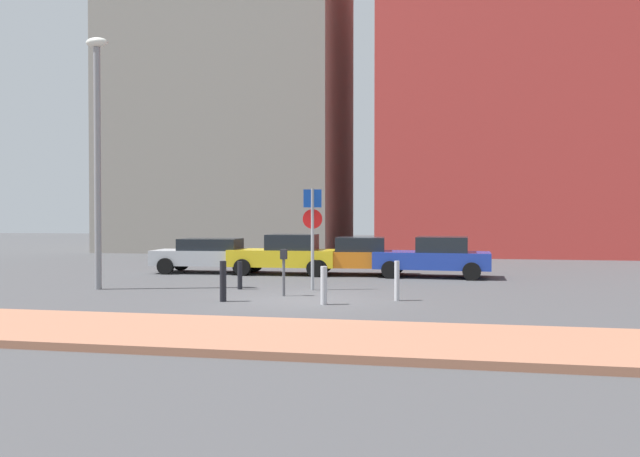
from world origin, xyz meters
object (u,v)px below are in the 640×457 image
Objects in this scene: traffic_bollard_near at (240,275)px; traffic_bollard_far at (223,281)px; parked_car_orange at (357,255)px; parking_meter at (284,266)px; parked_car_yellow at (286,254)px; parked_car_blue at (434,257)px; traffic_bollard_mid at (397,281)px; traffic_bollard_edge at (324,285)px; parked_car_silver at (210,254)px; parking_sign_post at (312,226)px; street_lamp at (97,143)px.

traffic_bollard_far reaches higher than traffic_bollard_near.
parked_car_orange is 3.06× the size of parking_meter.
parked_car_orange is at bearing 5.29° from parked_car_yellow.
parked_car_yellow is 3.16× the size of parking_meter.
parked_car_blue is 9.39m from traffic_bollard_far.
traffic_bollard_far is (0.43, -2.68, 0.11)m from traffic_bollard_near.
parked_car_blue reaches higher than traffic_bollard_near.
traffic_bollard_mid is 1.09× the size of traffic_bollard_edge.
parked_car_yellow reaches higher than traffic_bollard_mid.
parked_car_orange is at bearing 1.64° from parked_car_silver.
traffic_bollard_far is at bearing -121.79° from parking_sign_post.
traffic_bollard_mid is 4.61m from traffic_bollard_far.
parked_car_yellow is 3.88× the size of traffic_bollard_far.
traffic_bollard_near is at bearing -173.84° from parking_sign_post.
traffic_bollard_near is at bearing -60.05° from parked_car_silver.
parking_sign_post reaches higher than traffic_bollard_near.
parked_car_blue is at bearing 54.26° from traffic_bollard_far.
parking_sign_post is at bearing 9.20° from street_lamp.
parked_car_yellow is 4.28× the size of traffic_bollard_edge.
traffic_bollard_mid is 0.99× the size of traffic_bollard_far.
traffic_bollard_far is at bearing -88.45° from parked_car_yellow.
street_lamp is 10.07m from traffic_bollard_mid.
traffic_bollard_far is (0.21, -7.68, -0.25)m from parked_car_yellow.
parked_car_yellow is at bearing 52.19° from street_lamp.
parking_sign_post is at bearing 58.21° from traffic_bollard_far.
parked_car_orange reaches higher than parking_meter.
parked_car_silver is 7.19m from parking_sign_post.
street_lamp reaches higher than parked_car_blue.
parking_sign_post is 3.72m from traffic_bollard_far.
parked_car_silver is 4.29× the size of traffic_bollard_mid.
parked_car_orange is 4.14× the size of traffic_bollard_edge.
parked_car_yellow is at bearing 125.18° from traffic_bollard_mid.
parked_car_blue is 6.68m from traffic_bollard_mid.
traffic_bollard_edge is (7.43, -1.92, -4.01)m from street_lamp.
parked_car_silver is 3.15m from parked_car_yellow.
traffic_bollard_edge is at bearing -88.95° from parked_car_orange.
parked_car_yellow is 8.24m from street_lamp.
parked_car_blue is 3.26× the size of parking_meter.
traffic_bollard_near is (-1.72, 1.29, -0.43)m from parking_meter.
parked_car_yellow reaches higher than parking_meter.
parked_car_yellow is at bearing 87.51° from traffic_bollard_near.
street_lamp is at bearing 174.72° from traffic_bollard_mid.
parked_car_blue is 1.39× the size of parking_sign_post.
traffic_bollard_mid is (9.21, -0.85, -3.97)m from street_lamp.
traffic_bollard_mid is at bearing -74.40° from parked_car_orange.
parked_car_silver is at bearing 119.95° from traffic_bollard_near.
traffic_bollard_edge is (2.91, -7.73, -0.30)m from parked_car_yellow.
parked_car_orange is at bearing 81.53° from parking_sign_post.
traffic_bollard_far is at bearing -66.65° from parked_car_silver.
street_lamp is 6.44m from traffic_bollard_far.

